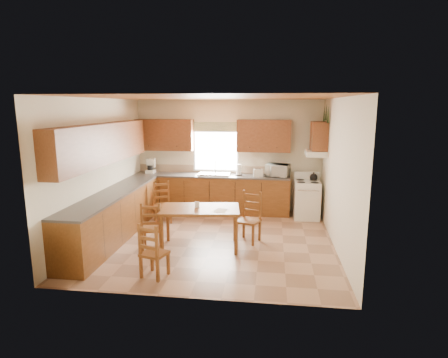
# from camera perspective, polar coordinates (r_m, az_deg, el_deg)

# --- Properties ---
(floor) EXTENTS (4.50, 4.50, 0.00)m
(floor) POSITION_cam_1_polar(r_m,az_deg,el_deg) (7.34, -1.48, -9.27)
(floor) COLOR #A0785A
(floor) RESTS_ON ground
(ceiling) EXTENTS (4.50, 4.50, 0.00)m
(ceiling) POSITION_cam_1_polar(r_m,az_deg,el_deg) (6.88, -1.60, 12.31)
(ceiling) COLOR brown
(ceiling) RESTS_ON floor
(wall_left) EXTENTS (4.50, 4.50, 0.00)m
(wall_left) POSITION_cam_1_polar(r_m,az_deg,el_deg) (7.66, -18.41, 1.49)
(wall_left) COLOR beige
(wall_left) RESTS_ON floor
(wall_right) EXTENTS (4.50, 4.50, 0.00)m
(wall_right) POSITION_cam_1_polar(r_m,az_deg,el_deg) (7.00, 16.98, 0.71)
(wall_right) COLOR beige
(wall_right) RESTS_ON floor
(wall_back) EXTENTS (4.50, 4.50, 0.00)m
(wall_back) POSITION_cam_1_polar(r_m,az_deg,el_deg) (9.19, 0.64, 3.58)
(wall_back) COLOR beige
(wall_back) RESTS_ON floor
(wall_front) EXTENTS (4.50, 4.50, 0.00)m
(wall_front) POSITION_cam_1_polar(r_m,az_deg,el_deg) (4.82, -5.70, -3.43)
(wall_front) COLOR beige
(wall_front) RESTS_ON floor
(lower_cab_back) EXTENTS (3.75, 0.60, 0.88)m
(lower_cab_back) POSITION_cam_1_polar(r_m,az_deg,el_deg) (9.11, -1.94, -2.31)
(lower_cab_back) COLOR brown
(lower_cab_back) RESTS_ON floor
(lower_cab_left) EXTENTS (0.60, 3.60, 0.88)m
(lower_cab_left) POSITION_cam_1_polar(r_m,az_deg,el_deg) (7.60, -16.44, -5.51)
(lower_cab_left) COLOR brown
(lower_cab_left) RESTS_ON floor
(counter_back) EXTENTS (3.75, 0.63, 0.04)m
(counter_back) POSITION_cam_1_polar(r_m,az_deg,el_deg) (9.02, -1.95, 0.53)
(counter_back) COLOR #44403D
(counter_back) RESTS_ON lower_cab_back
(counter_left) EXTENTS (0.63, 3.60, 0.04)m
(counter_left) POSITION_cam_1_polar(r_m,az_deg,el_deg) (7.49, -16.63, -2.14)
(counter_left) COLOR #44403D
(counter_left) RESTS_ON lower_cab_left
(backsplash) EXTENTS (3.75, 0.01, 0.18)m
(backsplash) POSITION_cam_1_polar(r_m,az_deg,el_deg) (9.28, -1.67, 1.53)
(backsplash) COLOR #9B8266
(backsplash) RESTS_ON counter_back
(upper_cab_back_left) EXTENTS (1.41, 0.33, 0.75)m
(upper_cab_back_left) POSITION_cam_1_polar(r_m,az_deg,el_deg) (9.28, -9.06, 6.66)
(upper_cab_back_left) COLOR brown
(upper_cab_back_left) RESTS_ON wall_back
(upper_cab_back_right) EXTENTS (1.25, 0.33, 0.75)m
(upper_cab_back_right) POSITION_cam_1_polar(r_m,az_deg,el_deg) (8.91, 6.08, 6.55)
(upper_cab_back_right) COLOR brown
(upper_cab_back_right) RESTS_ON wall_back
(upper_cab_left) EXTENTS (0.33, 3.60, 0.75)m
(upper_cab_left) POSITION_cam_1_polar(r_m,az_deg,el_deg) (7.39, -18.00, 5.13)
(upper_cab_left) COLOR brown
(upper_cab_left) RESTS_ON wall_left
(upper_cab_stove) EXTENTS (0.33, 0.62, 0.62)m
(upper_cab_stove) POSITION_cam_1_polar(r_m,az_deg,el_deg) (8.53, 14.26, 6.37)
(upper_cab_stove) COLOR brown
(upper_cab_stove) RESTS_ON wall_right
(range_hood) EXTENTS (0.44, 0.62, 0.12)m
(range_hood) POSITION_cam_1_polar(r_m,az_deg,el_deg) (8.56, 13.81, 3.85)
(range_hood) COLOR silver
(range_hood) RESTS_ON wall_right
(window_frame) EXTENTS (1.13, 0.02, 1.18)m
(window_frame) POSITION_cam_1_polar(r_m,az_deg,el_deg) (9.17, -1.24, 4.82)
(window_frame) COLOR silver
(window_frame) RESTS_ON wall_back
(window_pane) EXTENTS (1.05, 0.01, 1.10)m
(window_pane) POSITION_cam_1_polar(r_m,az_deg,el_deg) (9.17, -1.25, 4.82)
(window_pane) COLOR white
(window_pane) RESTS_ON wall_back
(window_valance) EXTENTS (1.19, 0.01, 0.24)m
(window_valance) POSITION_cam_1_polar(r_m,az_deg,el_deg) (9.10, -1.28, 7.93)
(window_valance) COLOR #405E30
(window_valance) RESTS_ON wall_back
(sink_basin) EXTENTS (0.75, 0.45, 0.04)m
(sink_basin) POSITION_cam_1_polar(r_m,az_deg,el_deg) (9.00, -1.48, 0.77)
(sink_basin) COLOR silver
(sink_basin) RESTS_ON counter_back
(pine_decal_a) EXTENTS (0.22, 0.22, 0.36)m
(pine_decal_a) POSITION_cam_1_polar(r_m,az_deg,el_deg) (8.20, 15.60, 9.49)
(pine_decal_a) COLOR #163816
(pine_decal_a) RESTS_ON wall_right
(pine_decal_b) EXTENTS (0.22, 0.22, 0.36)m
(pine_decal_b) POSITION_cam_1_polar(r_m,az_deg,el_deg) (8.52, 15.31, 9.82)
(pine_decal_b) COLOR #163816
(pine_decal_b) RESTS_ON wall_right
(pine_decal_c) EXTENTS (0.22, 0.22, 0.36)m
(pine_decal_c) POSITION_cam_1_polar(r_m,az_deg,el_deg) (8.84, 15.02, 9.61)
(pine_decal_c) COLOR #163816
(pine_decal_c) RESTS_ON wall_right
(stove) EXTENTS (0.58, 0.60, 0.85)m
(stove) POSITION_cam_1_polar(r_m,az_deg,el_deg) (8.80, 12.47, -3.17)
(stove) COLOR silver
(stove) RESTS_ON floor
(coffeemaker) EXTENTS (0.23, 0.27, 0.35)m
(coffeemaker) POSITION_cam_1_polar(r_m,az_deg,el_deg) (9.40, -11.15, 1.98)
(coffeemaker) COLOR silver
(coffeemaker) RESTS_ON counter_back
(paper_towel) EXTENTS (0.12, 0.12, 0.27)m
(paper_towel) POSITION_cam_1_polar(r_m,az_deg,el_deg) (8.91, 2.27, 1.40)
(paper_towel) COLOR white
(paper_towel) RESTS_ON counter_back
(toaster) EXTENTS (0.23, 0.16, 0.17)m
(toaster) POSITION_cam_1_polar(r_m,az_deg,el_deg) (8.82, 5.20, 0.95)
(toaster) COLOR silver
(toaster) RESTS_ON counter_back
(microwave) EXTENTS (0.56, 0.47, 0.29)m
(microwave) POSITION_cam_1_polar(r_m,az_deg,el_deg) (8.87, 8.19, 1.33)
(microwave) COLOR silver
(microwave) RESTS_ON counter_back
(dining_table) EXTENTS (1.49, 0.97, 0.75)m
(dining_table) POSITION_cam_1_polar(r_m,az_deg,el_deg) (6.86, -3.64, -7.45)
(dining_table) COLOR brown
(dining_table) RESTS_ON floor
(chair_near_left) EXTENTS (0.43, 0.42, 0.88)m
(chair_near_left) POSITION_cam_1_polar(r_m,az_deg,el_deg) (6.89, -10.89, -6.96)
(chair_near_left) COLOR brown
(chair_near_left) RESTS_ON floor
(chair_near_right) EXTENTS (0.44, 0.43, 0.85)m
(chair_near_right) POSITION_cam_1_polar(r_m,az_deg,el_deg) (5.82, -10.59, -10.54)
(chair_near_right) COLOR brown
(chair_near_right) RESTS_ON floor
(chair_far_left) EXTENTS (0.48, 0.47, 0.89)m
(chair_far_left) POSITION_cam_1_polar(r_m,az_deg,el_deg) (8.40, -9.36, -3.57)
(chair_far_left) COLOR brown
(chair_far_left) RESTS_ON floor
(chair_far_right) EXTENTS (0.51, 0.50, 0.95)m
(chair_far_right) POSITION_cam_1_polar(r_m,az_deg,el_deg) (7.12, 3.74, -5.90)
(chair_far_right) COLOR brown
(chair_far_right) RESTS_ON floor
(table_paper) EXTENTS (0.25, 0.30, 0.00)m
(table_paper) POSITION_cam_1_polar(r_m,az_deg,el_deg) (6.56, -0.53, -4.84)
(table_paper) COLOR white
(table_paper) RESTS_ON dining_table
(table_card) EXTENTS (0.09, 0.04, 0.11)m
(table_card) POSITION_cam_1_polar(r_m,az_deg,el_deg) (6.76, -4.12, -3.92)
(table_card) COLOR white
(table_card) RESTS_ON dining_table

